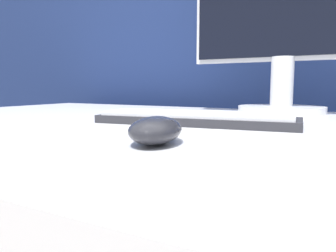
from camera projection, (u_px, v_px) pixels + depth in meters
name	position (u px, v px, depth m)	size (l,w,h in m)	color
partition_panel	(273.00, 108.00, 1.18)	(5.00, 0.03, 1.41)	navy
computer_mouse_near	(156.00, 130.00, 0.43)	(0.10, 0.13, 0.04)	#232328
keyboard	(195.00, 118.00, 0.65)	(0.41, 0.16, 0.02)	#28282D
monitor	(285.00, 18.00, 0.88)	(0.51, 0.23, 0.49)	silver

